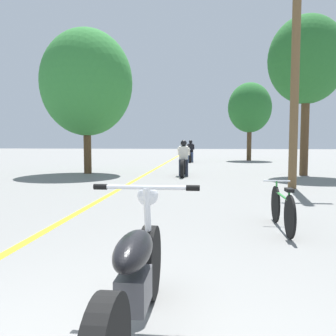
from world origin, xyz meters
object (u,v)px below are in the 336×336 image
Objects in this scene: utility_pole at (295,74)px; motorcycle_foreground at (135,279)px; roadside_tree_right_near at (307,61)px; roadside_tree_right_far at (250,108)px; roadside_tree_left at (86,83)px; motorcycle_rider_lead at (184,162)px; motorcycle_rider_far at (191,154)px; bicycle_parked at (282,208)px.

motorcycle_foreground is (-3.02, -8.25, -2.86)m from utility_pole.
motorcycle_foreground is at bearing -109.75° from roadside_tree_right_near.
roadside_tree_left is at bearing -126.43° from roadside_tree_right_far.
utility_pole is 15.02m from roadside_tree_right_far.
motorcycle_rider_lead is (-0.36, 11.63, 0.11)m from motorcycle_foreground.
motorcycle_foreground is (-3.59, -23.26, -3.26)m from roadside_tree_right_far.
utility_pole reaches higher than motorcycle_rider_lead.
roadside_tree_right_far is 5.67m from motorcycle_rider_far.
roadside_tree_right_near is 1.15× the size of roadside_tree_right_far.
bicycle_parked is (-2.74, -9.03, -4.18)m from roadside_tree_right_near.
roadside_tree_right_far is at bearing 81.23° from motorcycle_foreground.
motorcycle_rider_far is at bearing 64.62° from roadside_tree_left.
roadside_tree_left reaches higher than motorcycle_foreground.
utility_pole is 1.18× the size of roadside_tree_right_far.
utility_pole reaches higher than roadside_tree_left.
roadside_tree_right_far is at bearing 71.25° from motorcycle_rider_lead.
roadside_tree_right_near is 6.25m from motorcycle_rider_lead.
roadside_tree_right_far is 2.51× the size of motorcycle_rider_lead.
motorcycle_rider_lead is 1.08× the size of motorcycle_rider_far.
roadside_tree_right_far is (0.57, 15.00, 0.40)m from utility_pole.
roadside_tree_left is at bearing 124.32° from bicycle_parked.
roadside_tree_right_far is at bearing 31.03° from motorcycle_rider_far.
motorcycle_rider_lead is 8.61m from bicycle_parked.
roadside_tree_right_near reaches higher than roadside_tree_right_far.
motorcycle_rider_lead is at bearing -89.43° from motorcycle_rider_far.
motorcycle_foreground reaches higher than bicycle_parked.
roadside_tree_right_near is at bearing 73.15° from bicycle_parked.
utility_pole is 3.18× the size of motorcycle_rider_far.
roadside_tree_right_near reaches higher than motorcycle_rider_far.
motorcycle_rider_far is (-4.04, -2.43, -3.15)m from roadside_tree_right_far.
roadside_tree_left reaches higher than motorcycle_rider_far.
motorcycle_foreground is 3.68m from bicycle_parked.
motorcycle_rider_far is at bearing 91.23° from motorcycle_foreground.
roadside_tree_right_near is 3.11× the size of motorcycle_rider_far.
utility_pole is at bearing 74.99° from bicycle_parked.
roadside_tree_left reaches higher than motorcycle_rider_lead.
bicycle_parked is (6.17, -9.04, -3.48)m from roadside_tree_left.
bicycle_parked is (2.13, -17.55, -0.21)m from motorcycle_rider_far.
motorcycle_foreground is 0.94× the size of motorcycle_rider_lead.
motorcycle_foreground is at bearing -88.24° from motorcycle_rider_lead.
motorcycle_rider_far is at bearing 105.41° from utility_pole.
utility_pole is 13.33m from motorcycle_rider_far.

